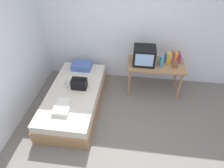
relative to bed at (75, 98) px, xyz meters
name	(u,v)px	position (x,y,z in m)	size (l,w,h in m)	color
ground_plane	(119,143)	(0.99, -0.79, -0.21)	(8.00, 8.00, 0.00)	slate
wall_back	(130,26)	(0.99, 1.21, 1.09)	(5.20, 0.10, 2.60)	silver
bed	(75,98)	(0.00, 0.00, 0.00)	(1.00, 2.00, 0.42)	#9E754C
desk	(155,67)	(1.60, 0.70, 0.44)	(1.16, 0.60, 0.74)	#9E754C
tv	(144,56)	(1.34, 0.68, 0.71)	(0.44, 0.39, 0.36)	black
water_bottle	(162,61)	(1.69, 0.63, 0.64)	(0.08, 0.08, 0.21)	#3399DB
book_row	(173,57)	(1.93, 0.81, 0.63)	(0.31, 0.17, 0.23)	#2D5699
picture_frame	(175,65)	(1.95, 0.58, 0.60)	(0.11, 0.02, 0.15)	brown
pillow	(82,66)	(-0.02, 0.78, 0.28)	(0.43, 0.32, 0.13)	#4766AD
handbag	(79,84)	(0.10, 0.10, 0.31)	(0.30, 0.20, 0.22)	black
magazine	(63,103)	(-0.10, -0.38, 0.22)	(0.21, 0.29, 0.01)	white
remote_dark	(68,110)	(0.06, -0.54, 0.22)	(0.04, 0.16, 0.02)	black
remote_silver	(66,82)	(-0.23, 0.23, 0.22)	(0.04, 0.14, 0.02)	#B7B7BC
folded_towel	(61,111)	(-0.05, -0.58, 0.25)	(0.28, 0.22, 0.08)	white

